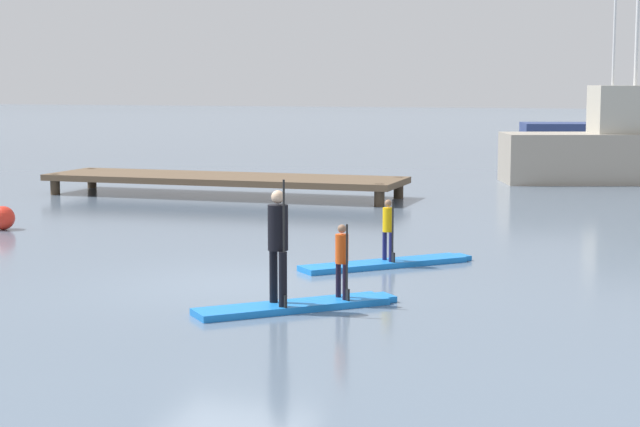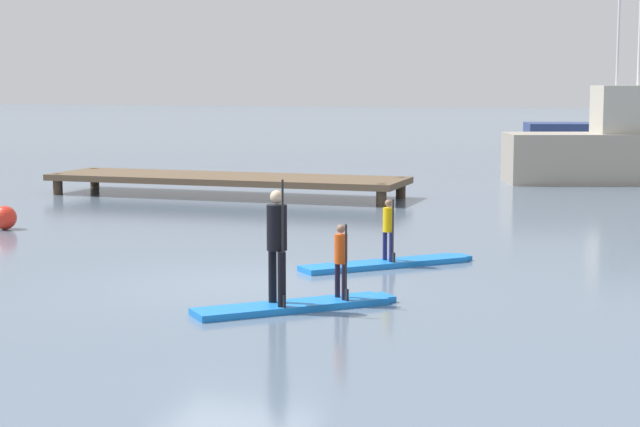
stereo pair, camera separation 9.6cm
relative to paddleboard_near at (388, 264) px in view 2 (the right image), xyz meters
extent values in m
plane|color=slate|center=(-1.95, -2.48, -0.05)|extent=(240.00, 240.00, 0.00)
cube|color=blue|center=(-0.05, -0.05, 0.00)|extent=(2.70, 2.67, 0.10)
cube|color=blue|center=(1.13, 1.11, 0.00)|extent=(0.46, 0.46, 0.09)
cylinder|color=#19194C|center=(-0.08, 0.09, 0.32)|extent=(0.08, 0.08, 0.53)
cylinder|color=#19194C|center=(0.09, -0.08, 0.32)|extent=(0.08, 0.08, 0.53)
cylinder|color=#F2B20C|center=(0.00, 0.00, 0.80)|extent=(0.28, 0.28, 0.44)
sphere|color=#8C664C|center=(0.00, 0.00, 1.10)|extent=(0.13, 0.13, 0.13)
cylinder|color=black|center=(0.12, -0.12, 0.62)|extent=(0.03, 0.03, 1.14)
cube|color=black|center=(0.12, -0.12, 0.14)|extent=(0.12, 0.12, 0.18)
cube|color=blue|center=(-0.40, -4.06, 0.00)|extent=(2.57, 2.46, 0.10)
cube|color=blue|center=(0.72, -3.01, 0.00)|extent=(0.47, 0.48, 0.09)
cylinder|color=black|center=(-0.68, -4.08, 0.45)|extent=(0.12, 0.12, 0.80)
cylinder|color=black|center=(-0.44, -4.34, 0.45)|extent=(0.12, 0.12, 0.80)
cylinder|color=black|center=(-0.56, -4.21, 1.18)|extent=(0.42, 0.42, 0.66)
sphere|color=beige|center=(-0.56, -4.21, 1.63)|extent=(0.19, 0.19, 0.19)
cylinder|color=black|center=(-0.41, -4.37, 0.97)|extent=(0.03, 0.03, 1.85)
cube|color=black|center=(-0.41, -4.37, 0.14)|extent=(0.12, 0.12, 0.18)
cylinder|color=black|center=(0.12, -3.42, 0.32)|extent=(0.08, 0.08, 0.53)
cylinder|color=black|center=(0.27, -3.59, 0.32)|extent=(0.08, 0.08, 0.53)
cylinder|color=#E54C14|center=(0.20, -3.50, 0.80)|extent=(0.28, 0.28, 0.44)
sphere|color=#8C664C|center=(0.20, -3.50, 1.10)|extent=(0.13, 0.13, 0.13)
cylinder|color=black|center=(0.31, -3.62, 0.62)|extent=(0.03, 0.03, 1.14)
cube|color=black|center=(0.31, -3.62, 0.14)|extent=(0.12, 0.12, 0.18)
cube|color=navy|center=(2.48, 33.28, 0.65)|extent=(9.15, 4.81, 1.40)
cube|color=#B2AD9E|center=(2.79, 33.36, 2.20)|extent=(3.37, 2.56, 1.69)
cylinder|color=silver|center=(2.20, 33.21, 5.04)|extent=(0.12, 0.12, 3.99)
cube|color=brown|center=(-7.52, 10.09, 0.47)|extent=(10.53, 2.74, 0.18)
cylinder|color=#473828|center=(-12.48, 9.03, 0.25)|extent=(0.28, 0.28, 0.61)
cylinder|color=#473828|center=(-12.48, 11.16, 0.25)|extent=(0.28, 0.28, 0.61)
cylinder|color=#473828|center=(-2.55, 9.03, 0.25)|extent=(0.28, 0.28, 0.61)
cylinder|color=#473828|center=(-2.55, 11.16, 0.25)|extent=(0.28, 0.28, 0.61)
sphere|color=red|center=(-9.47, 2.00, 0.22)|extent=(0.54, 0.54, 0.54)
camera|label=1|loc=(4.77, -18.60, 3.28)|focal=60.22mm
camera|label=2|loc=(4.86, -18.57, 3.28)|focal=60.22mm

